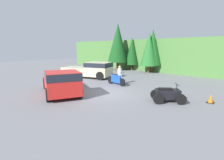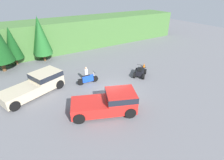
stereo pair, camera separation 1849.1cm
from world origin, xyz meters
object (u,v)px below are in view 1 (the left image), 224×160
at_px(pickup_truck_red, 61,82).
at_px(quad_atv, 168,95).
at_px(dirt_bike, 116,80).
at_px(rider_person, 120,74).
at_px(pickup_truck_second, 91,69).
at_px(traffic_cone, 211,99).

height_order(pickup_truck_red, quad_atv, pickup_truck_red).
xyz_separation_m(dirt_bike, rider_person, (0.03, 0.45, 0.44)).
xyz_separation_m(dirt_bike, quad_atv, (5.83, -1.54, -0.04)).
bearing_deg(pickup_truck_second, quad_atv, -33.81).
xyz_separation_m(pickup_truck_red, quad_atv, (6.39, 3.74, -0.50)).
height_order(pickup_truck_second, rider_person, pickup_truck_second).
bearing_deg(traffic_cone, dirt_bike, -179.49).
bearing_deg(traffic_cone, quad_atv, -141.87).
xyz_separation_m(pickup_truck_red, rider_person, (0.59, 5.73, -0.01)).
bearing_deg(quad_atv, dirt_bike, 125.05).
bearing_deg(rider_person, traffic_cone, -3.23).
xyz_separation_m(quad_atv, rider_person, (-5.80, 1.99, 0.49)).
xyz_separation_m(pickup_truck_red, traffic_cone, (8.44, 5.35, -0.71)).
bearing_deg(dirt_bike, pickup_truck_second, 173.32).
bearing_deg(pickup_truck_red, traffic_cone, 55.04).
relative_size(pickup_truck_second, traffic_cone, 11.16).
distance_m(pickup_truck_red, quad_atv, 7.42).
relative_size(pickup_truck_red, traffic_cone, 10.10).
relative_size(pickup_truck_red, rider_person, 3.19).
distance_m(pickup_truck_red, pickup_truck_second, 7.56).
relative_size(dirt_bike, quad_atv, 0.99).
bearing_deg(pickup_truck_red, dirt_bike, 106.70).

